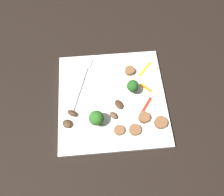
{
  "coord_description": "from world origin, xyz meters",
  "views": [
    {
      "loc": [
        -0.25,
        0.02,
        0.56
      ],
      "look_at": [
        0.0,
        0.0,
        0.02
      ],
      "focal_mm": 34.79,
      "sensor_mm": 36.0,
      "label": 1
    }
  ],
  "objects_px": {
    "fork": "(83,80)",
    "sausage_slice_3": "(119,130)",
    "sausage_slice_0": "(161,122)",
    "mushroom_0": "(119,104)",
    "sausage_slice_1": "(130,71)",
    "pepper_strip_2": "(146,105)",
    "plate": "(112,99)",
    "sausage_slice_2": "(135,130)",
    "sausage_slice_4": "(144,118)",
    "mushroom_1": "(72,113)",
    "mushroom_3": "(115,115)",
    "broccoli_floret_0": "(96,118)",
    "pepper_strip_1": "(145,69)",
    "broccoli_floret_1": "(133,86)",
    "pepper_strip_0": "(146,87)",
    "mushroom_2": "(67,124)"
  },
  "relations": [
    {
      "from": "sausage_slice_0",
      "to": "mushroom_0",
      "type": "distance_m",
      "value": 0.12
    },
    {
      "from": "fork",
      "to": "sausage_slice_3",
      "type": "height_order",
      "value": "sausage_slice_3"
    },
    {
      "from": "mushroom_0",
      "to": "pepper_strip_1",
      "type": "distance_m",
      "value": 0.14
    },
    {
      "from": "mushroom_1",
      "to": "broccoli_floret_0",
      "type": "bearing_deg",
      "value": -113.3
    },
    {
      "from": "mushroom_0",
      "to": "mushroom_2",
      "type": "bearing_deg",
      "value": 107.3
    },
    {
      "from": "broccoli_floret_1",
      "to": "mushroom_2",
      "type": "xyz_separation_m",
      "value": [
        -0.08,
        0.18,
        -0.03
      ]
    },
    {
      "from": "fork",
      "to": "broccoli_floret_1",
      "type": "height_order",
      "value": "broccoli_floret_1"
    },
    {
      "from": "plate",
      "to": "mushroom_3",
      "type": "xyz_separation_m",
      "value": [
        -0.05,
        -0.0,
        0.01
      ]
    },
    {
      "from": "broccoli_floret_1",
      "to": "mushroom_2",
      "type": "distance_m",
      "value": 0.2
    },
    {
      "from": "sausage_slice_2",
      "to": "sausage_slice_3",
      "type": "distance_m",
      "value": 0.04
    },
    {
      "from": "plate",
      "to": "sausage_slice_2",
      "type": "bearing_deg",
      "value": -152.25
    },
    {
      "from": "broccoli_floret_0",
      "to": "sausage_slice_4",
      "type": "height_order",
      "value": "broccoli_floret_0"
    },
    {
      "from": "sausage_slice_0",
      "to": "mushroom_0",
      "type": "height_order",
      "value": "sausage_slice_0"
    },
    {
      "from": "plate",
      "to": "pepper_strip_2",
      "type": "relative_size",
      "value": 5.52
    },
    {
      "from": "mushroom_0",
      "to": "pepper_strip_1",
      "type": "xyz_separation_m",
      "value": [
        0.11,
        -0.09,
        -0.0
      ]
    },
    {
      "from": "sausage_slice_0",
      "to": "mushroom_1",
      "type": "height_order",
      "value": "sausage_slice_0"
    },
    {
      "from": "broccoli_floret_0",
      "to": "sausage_slice_4",
      "type": "bearing_deg",
      "value": -90.46
    },
    {
      "from": "sausage_slice_2",
      "to": "sausage_slice_4",
      "type": "xyz_separation_m",
      "value": [
        0.03,
        -0.03,
        0.0
      ]
    },
    {
      "from": "sausage_slice_3",
      "to": "fork",
      "type": "bearing_deg",
      "value": 29.42
    },
    {
      "from": "mushroom_0",
      "to": "pepper_strip_0",
      "type": "xyz_separation_m",
      "value": [
        0.05,
        -0.08,
        -0.0
      ]
    },
    {
      "from": "pepper_strip_1",
      "to": "mushroom_1",
      "type": "bearing_deg",
      "value": 119.79
    },
    {
      "from": "broccoli_floret_1",
      "to": "mushroom_2",
      "type": "height_order",
      "value": "broccoli_floret_1"
    },
    {
      "from": "mushroom_1",
      "to": "mushroom_3",
      "type": "bearing_deg",
      "value": -97.62
    },
    {
      "from": "fork",
      "to": "mushroom_0",
      "type": "distance_m",
      "value": 0.13
    },
    {
      "from": "sausage_slice_3",
      "to": "pepper_strip_0",
      "type": "relative_size",
      "value": 0.71
    },
    {
      "from": "sausage_slice_3",
      "to": "pepper_strip_2",
      "type": "bearing_deg",
      "value": -51.45
    },
    {
      "from": "plate",
      "to": "mushroom_3",
      "type": "bearing_deg",
      "value": -175.61
    },
    {
      "from": "fork",
      "to": "pepper_strip_2",
      "type": "xyz_separation_m",
      "value": [
        -0.09,
        -0.17,
        0.0
      ]
    },
    {
      "from": "sausage_slice_1",
      "to": "pepper_strip_2",
      "type": "height_order",
      "value": "sausage_slice_1"
    },
    {
      "from": "broccoli_floret_1",
      "to": "sausage_slice_0",
      "type": "xyz_separation_m",
      "value": [
        -0.1,
        -0.06,
        -0.02
      ]
    },
    {
      "from": "sausage_slice_4",
      "to": "broccoli_floret_0",
      "type": "bearing_deg",
      "value": 89.54
    },
    {
      "from": "plate",
      "to": "mushroom_3",
      "type": "distance_m",
      "value": 0.05
    },
    {
      "from": "sausage_slice_2",
      "to": "sausage_slice_3",
      "type": "relative_size",
      "value": 1.14
    },
    {
      "from": "broccoli_floret_1",
      "to": "mushroom_3",
      "type": "xyz_separation_m",
      "value": [
        -0.07,
        0.05,
        -0.03
      ]
    },
    {
      "from": "pepper_strip_1",
      "to": "pepper_strip_0",
      "type": "bearing_deg",
      "value": 173.01
    },
    {
      "from": "mushroom_2",
      "to": "pepper_strip_0",
      "type": "relative_size",
      "value": 0.7
    },
    {
      "from": "pepper_strip_0",
      "to": "sausage_slice_1",
      "type": "bearing_deg",
      "value": 35.01
    },
    {
      "from": "fork",
      "to": "sausage_slice_0",
      "type": "bearing_deg",
      "value": -108.32
    },
    {
      "from": "broccoli_floret_1",
      "to": "mushroom_1",
      "type": "bearing_deg",
      "value": 108.12
    },
    {
      "from": "mushroom_1",
      "to": "fork",
      "type": "bearing_deg",
      "value": -16.81
    },
    {
      "from": "mushroom_1",
      "to": "pepper_strip_2",
      "type": "distance_m",
      "value": 0.2
    },
    {
      "from": "sausage_slice_4",
      "to": "pepper_strip_0",
      "type": "bearing_deg",
      "value": -11.68
    },
    {
      "from": "pepper_strip_1",
      "to": "mushroom_3",
      "type": "bearing_deg",
      "value": 143.79
    },
    {
      "from": "broccoli_floret_1",
      "to": "sausage_slice_4",
      "type": "xyz_separation_m",
      "value": [
        -0.08,
        -0.02,
        -0.02
      ]
    },
    {
      "from": "mushroom_1",
      "to": "sausage_slice_2",
      "type": "bearing_deg",
      "value": -110.17
    },
    {
      "from": "fork",
      "to": "mushroom_1",
      "type": "height_order",
      "value": "mushroom_1"
    },
    {
      "from": "sausage_slice_0",
      "to": "mushroom_3",
      "type": "height_order",
      "value": "sausage_slice_0"
    },
    {
      "from": "plate",
      "to": "fork",
      "type": "height_order",
      "value": "fork"
    },
    {
      "from": "mushroom_0",
      "to": "sausage_slice_2",
      "type": "bearing_deg",
      "value": -155.64
    },
    {
      "from": "sausage_slice_2",
      "to": "pepper_strip_2",
      "type": "bearing_deg",
      "value": -30.98
    }
  ]
}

